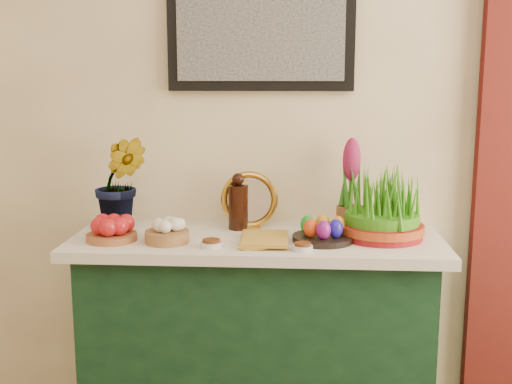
% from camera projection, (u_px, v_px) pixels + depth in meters
% --- Properties ---
extents(sideboard, '(1.30, 0.45, 0.85)m').
position_uv_depth(sideboard, '(257.00, 350.00, 2.53)').
color(sideboard, '#163E20').
rests_on(sideboard, ground).
extents(tablecloth, '(1.40, 0.55, 0.04)m').
position_uv_depth(tablecloth, '(257.00, 241.00, 2.44)').
color(tablecloth, silver).
rests_on(tablecloth, sideboard).
extents(hyacinth_green, '(0.28, 0.25, 0.49)m').
position_uv_depth(hyacinth_green, '(120.00, 168.00, 2.51)').
color(hyacinth_green, '#297017').
rests_on(hyacinth_green, tablecloth).
extents(apple_bowl, '(0.24, 0.24, 0.09)m').
position_uv_depth(apple_bowl, '(111.00, 230.00, 2.37)').
color(apple_bowl, '#955731').
rests_on(apple_bowl, tablecloth).
extents(garlic_basket, '(0.20, 0.20, 0.09)m').
position_uv_depth(garlic_basket, '(167.00, 232.00, 2.34)').
color(garlic_basket, '#96653C').
rests_on(garlic_basket, tablecloth).
extents(vinegar_cruet, '(0.08, 0.08, 0.23)m').
position_uv_depth(vinegar_cruet, '(238.00, 204.00, 2.53)').
color(vinegar_cruet, black).
rests_on(vinegar_cruet, tablecloth).
extents(mirror, '(0.23, 0.07, 0.23)m').
position_uv_depth(mirror, '(249.00, 201.00, 2.55)').
color(mirror, gold).
rests_on(mirror, tablecloth).
extents(book, '(0.16, 0.23, 0.03)m').
position_uv_depth(book, '(241.00, 238.00, 2.34)').
color(book, gold).
rests_on(book, tablecloth).
extents(spice_dish_left, '(0.08, 0.08, 0.03)m').
position_uv_depth(spice_dish_left, '(211.00, 244.00, 2.28)').
color(spice_dish_left, silver).
rests_on(spice_dish_left, tablecloth).
extents(spice_dish_right, '(0.07, 0.07, 0.03)m').
position_uv_depth(spice_dish_right, '(303.00, 247.00, 2.24)').
color(spice_dish_right, silver).
rests_on(spice_dish_right, tablecloth).
extents(egg_plate, '(0.28, 0.28, 0.09)m').
position_uv_depth(egg_plate, '(323.00, 232.00, 2.35)').
color(egg_plate, black).
rests_on(egg_plate, tablecloth).
extents(hyacinth_pink, '(0.11, 0.11, 0.36)m').
position_uv_depth(hyacinth_pink, '(351.00, 188.00, 2.53)').
color(hyacinth_pink, brown).
rests_on(hyacinth_pink, tablecloth).
extents(wheatgrass_sabzeh, '(0.32, 0.32, 0.26)m').
position_uv_depth(wheatgrass_sabzeh, '(382.00, 208.00, 2.39)').
color(wheatgrass_sabzeh, maroon).
rests_on(wheatgrass_sabzeh, tablecloth).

